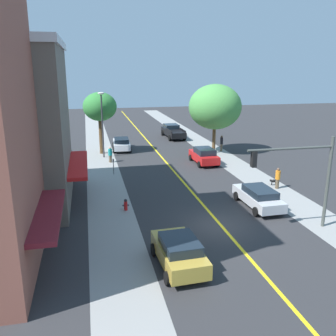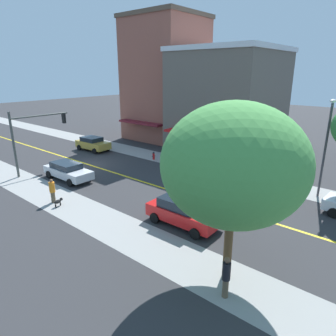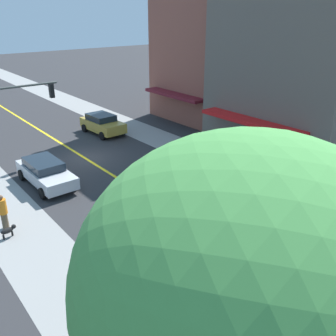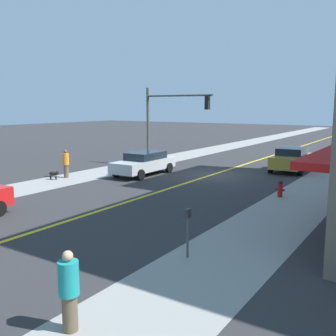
# 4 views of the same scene
# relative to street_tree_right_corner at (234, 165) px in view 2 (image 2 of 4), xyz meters

# --- Properties ---
(ground_plane) EXTENTS (140.00, 140.00, 0.00)m
(ground_plane) POSITION_rel_street_tree_right_corner_xyz_m (-6.26, -19.04, -5.24)
(ground_plane) COLOR #2D2D30
(sidewalk_left) EXTENTS (3.08, 126.00, 0.01)m
(sidewalk_left) POSITION_rel_street_tree_right_corner_xyz_m (-12.80, -19.04, -5.23)
(sidewalk_left) COLOR gray
(sidewalk_left) RESTS_ON ground
(sidewalk_right) EXTENTS (3.08, 126.00, 0.01)m
(sidewalk_right) POSITION_rel_street_tree_right_corner_xyz_m (0.27, -19.04, -5.23)
(sidewalk_right) COLOR gray
(sidewalk_right) RESTS_ON ground
(road_centerline_stripe) EXTENTS (0.20, 126.00, 0.00)m
(road_centerline_stripe) POSITION_rel_street_tree_right_corner_xyz_m (-6.26, -19.04, -5.24)
(road_centerline_stripe) COLOR yellow
(road_centerline_stripe) RESTS_ON ground
(pale_office_building) EXTENTS (9.82, 9.07, 15.50)m
(pale_office_building) POSITION_rel_street_tree_right_corner_xyz_m (-20.92, -21.50, 2.52)
(pale_office_building) COLOR #935142
(pale_office_building) RESTS_ON ground
(tan_rowhouse) EXTENTS (12.35, 10.64, 11.28)m
(tan_rowhouse) POSITION_rel_street_tree_right_corner_xyz_m (-20.92, -12.05, 0.41)
(tan_rowhouse) COLOR #665B51
(tan_rowhouse) RESTS_ON ground
(street_tree_right_corner) EXTENTS (5.87, 5.87, 7.74)m
(street_tree_right_corner) POSITION_rel_street_tree_right_corner_xyz_m (0.00, 0.00, 0.00)
(street_tree_right_corner) COLOR brown
(street_tree_right_corner) RESTS_ON ground
(fire_hydrant) EXTENTS (0.44, 0.24, 0.81)m
(fire_hydrant) POSITION_rel_street_tree_right_corner_xyz_m (-11.76, -15.28, -4.84)
(fire_hydrant) COLOR red
(fire_hydrant) RESTS_ON ground
(parking_meter) EXTENTS (0.12, 0.18, 1.44)m
(parking_meter) POSITION_rel_street_tree_right_corner_xyz_m (-11.90, -6.28, -4.30)
(parking_meter) COLOR #4C4C51
(parking_meter) RESTS_ON ground
(traffic_light_mast) EXTENTS (5.40, 0.32, 5.63)m
(traffic_light_mast) POSITION_rel_street_tree_right_corner_xyz_m (-1.94, -20.54, -1.49)
(traffic_light_mast) COLOR #474C47
(traffic_light_mast) RESTS_ON ground
(street_lamp) EXTENTS (0.70, 0.36, 7.00)m
(street_lamp) POSITION_rel_street_tree_right_corner_xyz_m (-12.43, 0.55, -0.96)
(street_lamp) COLOR #38383D
(street_lamp) RESTS_ON ground
(red_sedan_right_curb) EXTENTS (2.17, 4.48, 1.63)m
(red_sedan_right_curb) POSITION_rel_street_tree_right_corner_xyz_m (-2.61, -4.44, -4.39)
(red_sedan_right_curb) COLOR red
(red_sedan_right_curb) RESTS_ON ground
(silver_sedan_right_curb) EXTENTS (2.09, 4.79, 1.44)m
(silver_sedan_right_curb) POSITION_rel_street_tree_right_corner_xyz_m (-2.63, -16.71, -4.47)
(silver_sedan_right_curb) COLOR #B7BABF
(silver_sedan_right_curb) RESTS_ON ground
(gold_sedan_left_curb) EXTENTS (2.24, 4.25, 1.56)m
(gold_sedan_left_curb) POSITION_rel_street_tree_right_corner_xyz_m (-10.01, -23.21, -4.42)
(gold_sedan_left_curb) COLOR #B29338
(gold_sedan_left_curb) RESTS_ON ground
(pedestrian_orange_shirt) EXTENTS (0.39, 0.39, 1.72)m
(pedestrian_orange_shirt) POSITION_rel_street_tree_right_corner_xyz_m (0.72, -13.29, -4.34)
(pedestrian_orange_shirt) COLOR brown
(pedestrian_orange_shirt) RESTS_ON ground
(pedestrian_black_shirt) EXTENTS (0.34, 0.34, 1.86)m
(pedestrian_black_shirt) POSITION_rel_street_tree_right_corner_xyz_m (1.18, 0.61, -4.24)
(pedestrian_black_shirt) COLOR brown
(pedestrian_black_shirt) RESTS_ON ground
(pedestrian_teal_shirt) EXTENTS (0.40, 0.40, 1.62)m
(pedestrian_teal_shirt) POSITION_rel_street_tree_right_corner_xyz_m (-11.89, -1.82, -4.40)
(pedestrian_teal_shirt) COLOR brown
(pedestrian_teal_shirt) RESTS_ON ground
(small_dog) EXTENTS (0.71, 0.33, 0.53)m
(small_dog) POSITION_rel_street_tree_right_corner_xyz_m (0.84, -12.43, -4.89)
(small_dog) COLOR black
(small_dog) RESTS_ON ground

